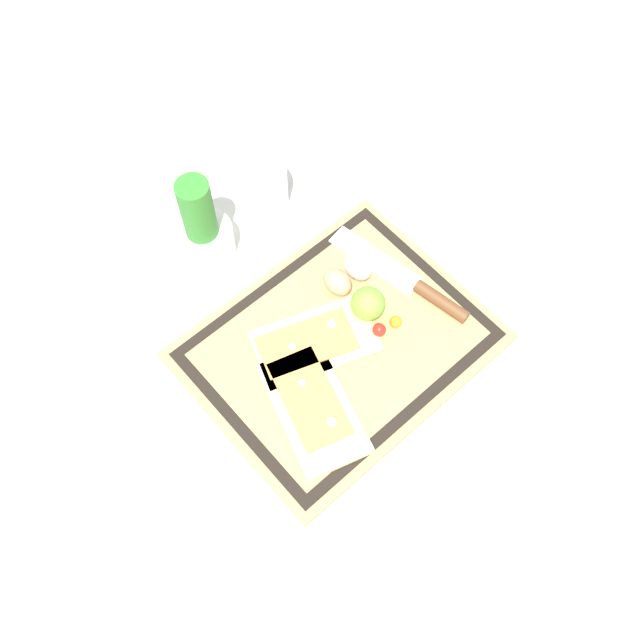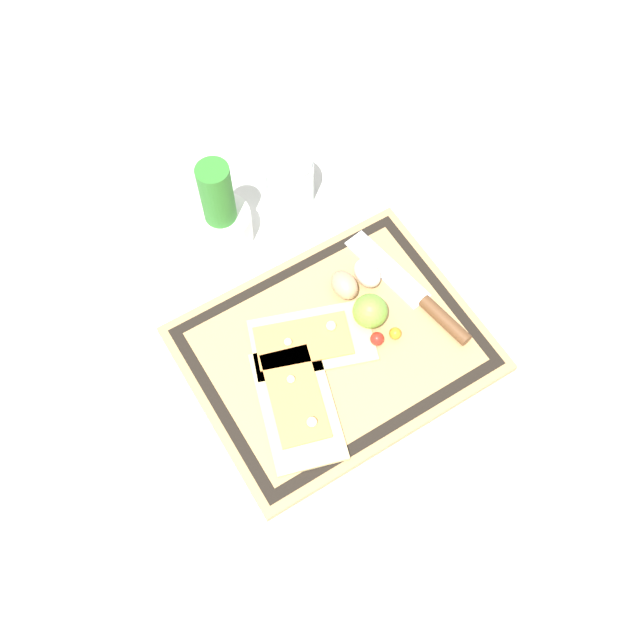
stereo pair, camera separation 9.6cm
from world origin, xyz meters
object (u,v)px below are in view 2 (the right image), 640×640
Objects in this scene: lime at (370,311)px; herb_pot at (221,216)px; pizza_slice_near at (297,403)px; pizza_slice_far at (310,340)px; egg_brown at (344,285)px; cherry_tomato_yellow at (395,333)px; cherry_tomato_red at (377,339)px; sauce_jar at (289,182)px; knife at (427,304)px; egg_pink at (367,273)px.

lime is 0.30m from herb_pot.
pizza_slice_near and pizza_slice_far have the same top height.
lime is (0.01, -0.07, 0.01)m from egg_brown.
cherry_tomato_yellow is (0.02, -0.05, -0.02)m from lime.
egg_brown is at bearing 86.70° from cherry_tomato_red.
cherry_tomato_yellow is 0.20× the size of sauce_jar.
lime reaches higher than egg_brown.
cherry_tomato_yellow is at bearing 5.31° from pizza_slice_near.
pizza_slice_far is 0.81× the size of knife.
egg_brown is (0.17, 0.13, 0.01)m from pizza_slice_near.
cherry_tomato_yellow is 0.34m from sauce_jar.
herb_pot is (-0.12, 0.28, 0.02)m from lime.
cherry_tomato_red is at bearing 8.67° from pizza_slice_near.
lime reaches higher than pizza_slice_near.
sauce_jar reaches higher than cherry_tomato_red.
cherry_tomato_yellow is (-0.02, -0.11, -0.01)m from egg_pink.
pizza_slice_far reaches higher than knife.
herb_pot is at bearing 93.73° from pizza_slice_far.
pizza_slice_near is 3.97× the size of lime.
lime reaches higher than cherry_tomato_red.
egg_pink is at bearing -53.23° from herb_pot.
pizza_slice_near is 0.27m from knife.
lime is at bearing -8.78° from pizza_slice_far.
egg_brown reaches higher than cherry_tomato_yellow.
egg_pink is at bearing 31.49° from pizza_slice_near.
egg_pink reaches higher than cherry_tomato_yellow.
egg_brown is at bearing 178.84° from egg_pink.
egg_brown is 2.69× the size of cherry_tomato_yellow.
cherry_tomato_yellow is (0.20, 0.02, 0.01)m from pizza_slice_near.
pizza_slice_far is 0.31m from sauce_jar.
sauce_jar is at bearing 84.02° from cherry_tomato_red.
pizza_slice_near is 0.19m from lime.
pizza_slice_far is 9.81× the size of cherry_tomato_red.
pizza_slice_near is 0.41m from sauce_jar.
cherry_tomato_red is (-0.01, -0.11, -0.01)m from egg_brown.
knife is at bearing -17.82° from lime.
cherry_tomato_yellow is 0.11× the size of herb_pot.
egg_brown is 0.24m from herb_pot.
pizza_slice_far is 0.27m from herb_pot.
cherry_tomato_yellow is at bearing -90.70° from sauce_jar.
knife is 13.45× the size of cherry_tomato_yellow.
egg_brown is (-0.10, 0.10, 0.01)m from knife.
cherry_tomato_red is 0.34m from herb_pot.
knife is 4.77× the size of lime.
pizza_slice_far is 0.15m from egg_pink.
sauce_jar is (0.04, 0.34, 0.01)m from cherry_tomato_red.
cherry_tomato_yellow is at bearing -66.91° from herb_pot.
herb_pot is at bearing 80.72° from pizza_slice_near.
pizza_slice_near is 0.22m from egg_brown.
pizza_slice_near is at bearing -131.91° from pizza_slice_far.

